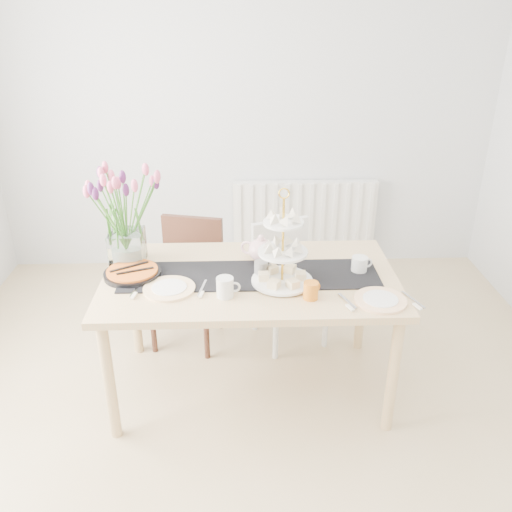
{
  "coord_description": "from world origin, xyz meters",
  "views": [
    {
      "loc": [
        -0.06,
        -2.06,
        2.13
      ],
      "look_at": [
        0.03,
        0.5,
        0.89
      ],
      "focal_mm": 38.0,
      "sensor_mm": 36.0,
      "label": 1
    }
  ],
  "objects_px": {
    "dining_table": "(250,288)",
    "tulip_vase": "(122,200)",
    "radiator": "(304,215)",
    "mug_orange": "(311,290)",
    "cake_stand": "(282,260)",
    "mug_white": "(225,287)",
    "cream_jug": "(359,264)",
    "plate_left": "(169,289)",
    "tart_tin": "(132,273)",
    "mug_grey": "(261,269)",
    "plate_right": "(380,300)",
    "chair_brown": "(189,272)",
    "chair_white": "(286,273)",
    "teapot": "(261,250)"
  },
  "relations": [
    {
      "from": "dining_table",
      "to": "tulip_vase",
      "type": "xyz_separation_m",
      "value": [
        -0.69,
        0.2,
        0.46
      ]
    },
    {
      "from": "radiator",
      "to": "mug_orange",
      "type": "xyz_separation_m",
      "value": [
        -0.2,
        -1.9,
        0.35
      ]
    },
    {
      "from": "dining_table",
      "to": "mug_orange",
      "type": "height_order",
      "value": "mug_orange"
    },
    {
      "from": "cake_stand",
      "to": "mug_white",
      "type": "xyz_separation_m",
      "value": [
        -0.3,
        -0.13,
        -0.08
      ]
    },
    {
      "from": "cream_jug",
      "to": "mug_white",
      "type": "height_order",
      "value": "mug_white"
    },
    {
      "from": "cake_stand",
      "to": "plate_left",
      "type": "relative_size",
      "value": 1.76
    },
    {
      "from": "tart_tin",
      "to": "mug_white",
      "type": "relative_size",
      "value": 2.95
    },
    {
      "from": "mug_grey",
      "to": "plate_right",
      "type": "distance_m",
      "value": 0.65
    },
    {
      "from": "tart_tin",
      "to": "radiator",
      "type": "bearing_deg",
      "value": 54.83
    },
    {
      "from": "cream_jug",
      "to": "plate_right",
      "type": "distance_m",
      "value": 0.33
    },
    {
      "from": "dining_table",
      "to": "mug_orange",
      "type": "bearing_deg",
      "value": -40.17
    },
    {
      "from": "chair_brown",
      "to": "mug_white",
      "type": "xyz_separation_m",
      "value": [
        0.26,
        -0.8,
        0.32
      ]
    },
    {
      "from": "radiator",
      "to": "chair_brown",
      "type": "distance_m",
      "value": 1.38
    },
    {
      "from": "radiator",
      "to": "cream_jug",
      "type": "relative_size",
      "value": 13.64
    },
    {
      "from": "radiator",
      "to": "chair_brown",
      "type": "height_order",
      "value": "chair_brown"
    },
    {
      "from": "dining_table",
      "to": "mug_grey",
      "type": "bearing_deg",
      "value": -4.32
    },
    {
      "from": "plate_right",
      "to": "dining_table",
      "type": "bearing_deg",
      "value": 155.42
    },
    {
      "from": "radiator",
      "to": "plate_right",
      "type": "bearing_deg",
      "value": -85.72
    },
    {
      "from": "tart_tin",
      "to": "mug_orange",
      "type": "bearing_deg",
      "value": -16.43
    },
    {
      "from": "chair_brown",
      "to": "chair_white",
      "type": "relative_size",
      "value": 1.03
    },
    {
      "from": "tulip_vase",
      "to": "mug_grey",
      "type": "relative_size",
      "value": 7.77
    },
    {
      "from": "tulip_vase",
      "to": "mug_white",
      "type": "distance_m",
      "value": 0.77
    },
    {
      "from": "chair_white",
      "to": "cake_stand",
      "type": "relative_size",
      "value": 1.68
    },
    {
      "from": "mug_white",
      "to": "radiator",
      "type": "bearing_deg",
      "value": 72.05
    },
    {
      "from": "chair_white",
      "to": "mug_white",
      "type": "relative_size",
      "value": 7.66
    },
    {
      "from": "chair_brown",
      "to": "mug_orange",
      "type": "height_order",
      "value": "mug_orange"
    },
    {
      "from": "tulip_vase",
      "to": "mug_orange",
      "type": "relative_size",
      "value": 7.57
    },
    {
      "from": "tulip_vase",
      "to": "cake_stand",
      "type": "distance_m",
      "value": 0.94
    },
    {
      "from": "dining_table",
      "to": "cake_stand",
      "type": "relative_size",
      "value": 3.35
    },
    {
      "from": "cake_stand",
      "to": "mug_white",
      "type": "distance_m",
      "value": 0.34
    },
    {
      "from": "tulip_vase",
      "to": "chair_brown",
      "type": "bearing_deg",
      "value": 52.1
    },
    {
      "from": "chair_brown",
      "to": "plate_right",
      "type": "distance_m",
      "value": 1.39
    },
    {
      "from": "dining_table",
      "to": "tulip_vase",
      "type": "height_order",
      "value": "tulip_vase"
    },
    {
      "from": "cake_stand",
      "to": "mug_grey",
      "type": "height_order",
      "value": "cake_stand"
    },
    {
      "from": "radiator",
      "to": "dining_table",
      "type": "height_order",
      "value": "same"
    },
    {
      "from": "teapot",
      "to": "plate_right",
      "type": "relative_size",
      "value": 0.88
    },
    {
      "from": "teapot",
      "to": "cake_stand",
      "type": "bearing_deg",
      "value": -47.2
    },
    {
      "from": "cake_stand",
      "to": "tart_tin",
      "type": "relative_size",
      "value": 1.54
    },
    {
      "from": "mug_white",
      "to": "plate_left",
      "type": "bearing_deg",
      "value": 166.12
    },
    {
      "from": "tulip_vase",
      "to": "mug_white",
      "type": "xyz_separation_m",
      "value": [
        0.56,
        -0.41,
        -0.33
      ]
    },
    {
      "from": "cream_jug",
      "to": "mug_white",
      "type": "relative_size",
      "value": 0.84
    },
    {
      "from": "tart_tin",
      "to": "mug_grey",
      "type": "bearing_deg",
      "value": -2.34
    },
    {
      "from": "mug_grey",
      "to": "plate_left",
      "type": "relative_size",
      "value": 0.33
    },
    {
      "from": "mug_orange",
      "to": "tulip_vase",
      "type": "bearing_deg",
      "value": 113.66
    },
    {
      "from": "cake_stand",
      "to": "mug_white",
      "type": "relative_size",
      "value": 4.56
    },
    {
      "from": "tulip_vase",
      "to": "cream_jug",
      "type": "xyz_separation_m",
      "value": [
        1.29,
        -0.17,
        -0.33
      ]
    },
    {
      "from": "radiator",
      "to": "mug_orange",
      "type": "bearing_deg",
      "value": -96.04
    },
    {
      "from": "chair_brown",
      "to": "radiator",
      "type": "bearing_deg",
      "value": 63.25
    },
    {
      "from": "chair_brown",
      "to": "cake_stand",
      "type": "distance_m",
      "value": 0.96
    },
    {
      "from": "cake_stand",
      "to": "teapot",
      "type": "distance_m",
      "value": 0.29
    }
  ]
}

